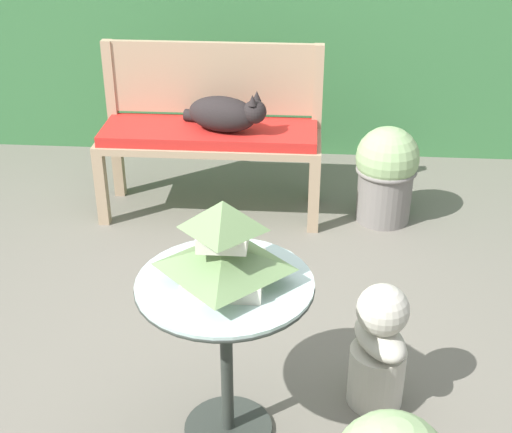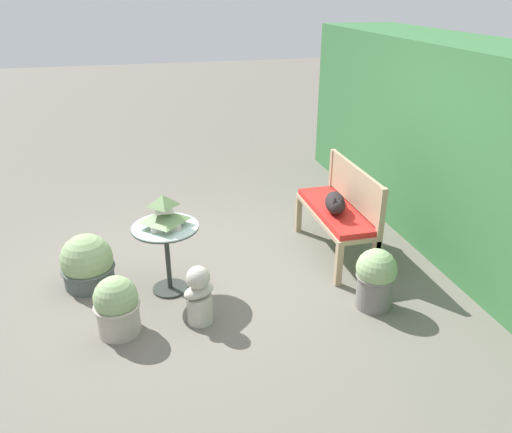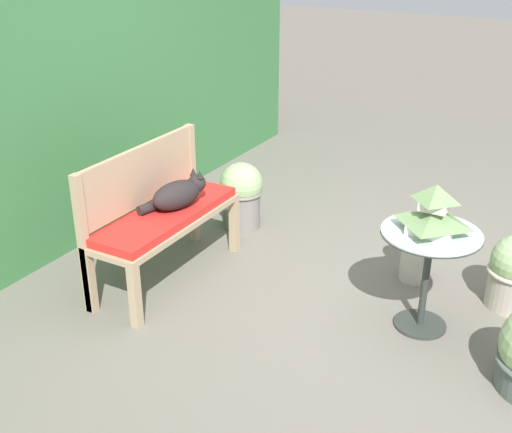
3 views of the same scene
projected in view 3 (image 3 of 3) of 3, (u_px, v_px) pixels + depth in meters
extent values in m
plane|color=#666056|center=(340.00, 310.00, 4.20)|extent=(30.00, 30.00, 0.00)
cube|color=#38703D|center=(26.00, 102.00, 4.96)|extent=(6.40, 1.09, 2.08)
cube|color=tan|center=(135.00, 297.00, 3.94)|extent=(0.06, 0.06, 0.43)
cube|color=tan|center=(234.00, 225.00, 4.88)|extent=(0.06, 0.06, 0.43)
cube|color=tan|center=(90.00, 282.00, 4.11)|extent=(0.06, 0.06, 0.43)
cube|color=tan|center=(194.00, 215.00, 5.04)|extent=(0.06, 0.06, 0.43)
cube|color=tan|center=(166.00, 221.00, 4.39)|extent=(1.24, 0.43, 0.04)
cube|color=red|center=(166.00, 215.00, 4.37)|extent=(1.19, 0.40, 0.06)
cube|color=tan|center=(84.00, 246.00, 4.00)|extent=(0.06, 0.06, 0.95)
cube|color=tan|center=(192.00, 184.00, 4.94)|extent=(0.06, 0.06, 0.95)
cube|color=tan|center=(140.00, 175.00, 4.36)|extent=(1.19, 0.04, 0.41)
ellipsoid|color=black|center=(177.00, 195.00, 4.37)|extent=(0.42, 0.28, 0.19)
sphere|color=black|center=(197.00, 183.00, 4.47)|extent=(0.13, 0.13, 0.13)
cone|color=black|center=(193.00, 172.00, 4.46)|extent=(0.05, 0.05, 0.06)
cone|color=black|center=(200.00, 174.00, 4.42)|extent=(0.05, 0.05, 0.06)
cylinder|color=black|center=(152.00, 207.00, 4.34)|extent=(0.22, 0.12, 0.07)
cylinder|color=#2D332D|center=(420.00, 324.00, 4.03)|extent=(0.32, 0.32, 0.02)
cylinder|color=#2D332D|center=(425.00, 281.00, 3.90)|extent=(0.04, 0.04, 0.65)
cylinder|color=silver|center=(431.00, 233.00, 3.76)|extent=(0.59, 0.59, 0.01)
torus|color=#2D332D|center=(431.00, 235.00, 3.77)|extent=(0.59, 0.59, 0.02)
cube|color=silver|center=(432.00, 227.00, 3.75)|extent=(0.25, 0.25, 0.06)
pyramid|color=#668451|center=(434.00, 216.00, 3.72)|extent=(0.34, 0.34, 0.09)
cube|color=silver|center=(435.00, 205.00, 3.69)|extent=(0.16, 0.16, 0.05)
pyramid|color=#668451|center=(437.00, 193.00, 3.66)|extent=(0.21, 0.21, 0.10)
cylinder|color=#B7B2A3|center=(416.00, 264.00, 4.51)|extent=(0.21, 0.21, 0.24)
ellipsoid|color=#B7B2A3|center=(418.00, 242.00, 4.44)|extent=(0.26, 0.31, 0.11)
sphere|color=#B7B2A3|center=(420.00, 225.00, 4.38)|extent=(0.20, 0.20, 0.20)
cylinder|color=slate|center=(242.00, 209.00, 5.29)|extent=(0.31, 0.31, 0.32)
torus|color=slate|center=(241.00, 192.00, 5.23)|extent=(0.34, 0.34, 0.03)
sphere|color=#89A870|center=(241.00, 184.00, 5.20)|extent=(0.35, 0.35, 0.35)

